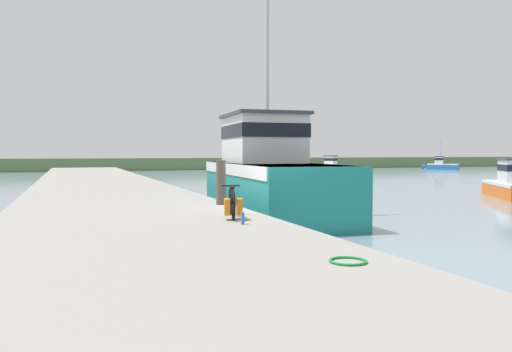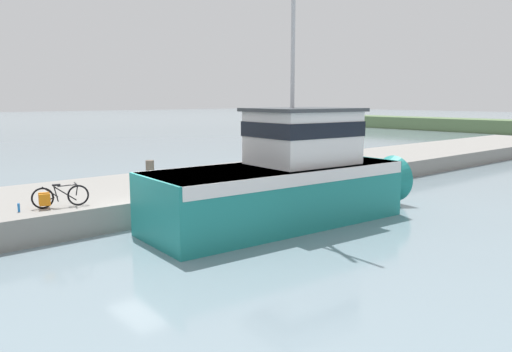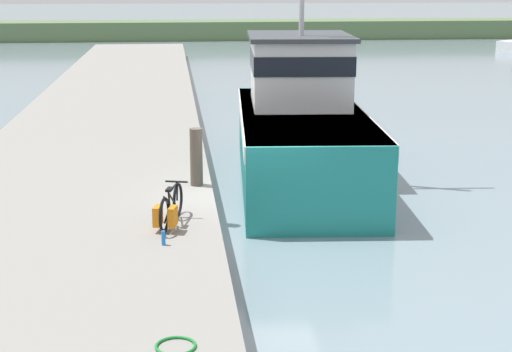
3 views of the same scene
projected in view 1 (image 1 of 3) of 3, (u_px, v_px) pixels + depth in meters
The scene contains 11 objects.
ground_plane at pixel (271, 235), 14.43m from camera, with size 320.00×320.00×0.00m, color gray.
dock_pier at pixel (128, 227), 13.00m from camera, with size 6.10×80.00×0.87m, color gray.
far_shoreline at pixel (314, 163), 77.09m from camera, with size 180.00×5.00×1.65m, color #567047.
fishing_boat_main at pixel (268, 175), 18.99m from camera, with size 3.89×10.85×11.10m.
boat_white_moored at pixel (441, 165), 69.54m from camera, with size 4.14×4.34×4.11m.
boat_red_outer at pixel (330, 166), 63.33m from camera, with size 4.81×3.55×2.03m.
boat_green_anchored at pixel (512, 184), 26.03m from camera, with size 4.19×5.96×2.11m.
bicycle_touring at pixel (232, 204), 11.50m from camera, with size 0.68×1.66×0.73m.
mooring_post at pixel (221, 182), 14.48m from camera, with size 0.28×0.28×1.29m, color #51473D.
hose_coil at pixel (348, 261), 6.87m from camera, with size 0.53×0.53×0.04m, color #197A2D.
water_bottle_by_bike at pixel (243, 218), 10.50m from camera, with size 0.07×0.07×0.26m, color blue.
Camera 1 is at (-5.43, -13.27, 2.39)m, focal length 35.00 mm.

